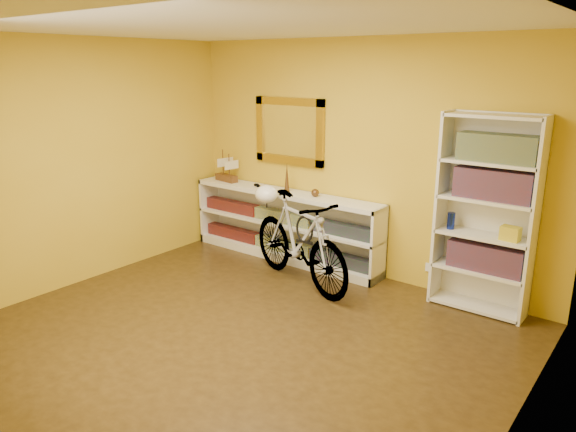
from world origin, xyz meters
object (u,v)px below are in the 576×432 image
Objects in this scene: bicycle at (299,240)px; helmet at (267,194)px; console_unit at (285,225)px; bookcase at (485,215)px.

bicycle is 0.75m from helmet.
bicycle is at bearing -18.65° from helmet.
bicycle is (0.61, -0.54, 0.07)m from console_unit.
bicycle reaches higher than helmet.
bookcase reaches higher than console_unit.
bicycle reaches higher than console_unit.
bookcase reaches higher than helmet.
console_unit is at bearing 89.72° from helmet.
console_unit is at bearing -179.39° from bookcase.
bicycle is at bearing -41.44° from console_unit.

